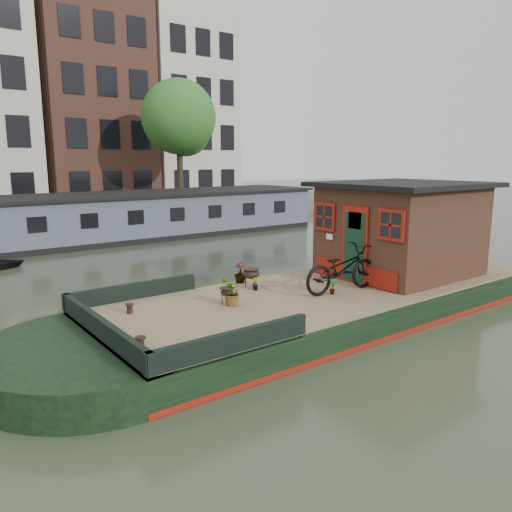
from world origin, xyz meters
TOP-DOWN VIEW (x-y plane):
  - ground at (0.00, 0.00)m, footprint 120.00×120.00m
  - houseboat_hull at (-1.33, 0.00)m, footprint 14.01×4.02m
  - houseboat_deck at (0.00, 0.00)m, footprint 11.80×3.80m
  - bow_bulwark at (-5.07, 0.00)m, footprint 3.00×4.00m
  - cabin at (2.19, 0.00)m, footprint 4.00×3.50m
  - bicycle at (-0.42, -0.38)m, footprint 2.11×0.86m
  - potted_plant_a at (-0.76, -0.43)m, footprint 0.25×0.21m
  - potted_plant_b at (-1.93, 0.91)m, footprint 0.15×0.18m
  - potted_plant_c at (-3.07, 0.22)m, footprint 0.64×0.63m
  - potted_plant_d at (-1.80, 1.70)m, footprint 0.40×0.40m
  - potted_plant_e at (-4.73, -1.70)m, footprint 0.11×0.15m
  - brazier_front at (-3.10, 0.34)m, footprint 0.34×0.34m
  - brazier_rear at (-1.83, 1.21)m, footprint 0.50×0.50m
  - bollard_port at (-4.98, 1.00)m, footprint 0.17×0.17m
  - bollard_stbd at (-5.60, -0.90)m, footprint 0.18×0.18m
  - far_houseboat at (0.00, 14.00)m, footprint 20.40×4.40m
  - quay at (0.00, 20.50)m, footprint 60.00×6.00m
  - townhouse_row at (0.15, 27.50)m, footprint 27.25×8.00m
  - tree_right at (6.14, 19.07)m, footprint 4.40×4.40m

SIDE VIEW (x-z plane):
  - ground at x=0.00m, z-range 0.00..0.00m
  - houseboat_hull at x=-1.33m, z-range -0.03..0.57m
  - quay at x=0.00m, z-range 0.00..0.90m
  - houseboat_deck at x=0.00m, z-range 0.60..0.65m
  - bollard_port at x=-4.98m, z-range 0.65..0.84m
  - bollard_stbd at x=-5.60m, z-range 0.65..0.85m
  - potted_plant_e at x=-4.73m, z-range 0.65..0.91m
  - potted_plant_b at x=-1.93m, z-range 0.65..0.94m
  - bow_bulwark at x=-5.07m, z-range 0.65..1.00m
  - brazier_front at x=-3.10m, z-range 0.65..1.01m
  - potted_plant_a at x=-0.76m, z-range 0.65..1.06m
  - brazier_rear at x=-1.83m, z-range 0.65..1.10m
  - potted_plant_d at x=-1.80m, z-range 0.65..1.17m
  - potted_plant_c at x=-3.07m, z-range 0.65..1.20m
  - far_houseboat at x=0.00m, z-range -0.09..2.02m
  - bicycle at x=-0.42m, z-range 0.65..1.73m
  - cabin at x=2.19m, z-range 0.67..3.09m
  - tree_right at x=6.14m, z-range 2.19..9.59m
  - townhouse_row at x=0.15m, z-range -0.35..16.15m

